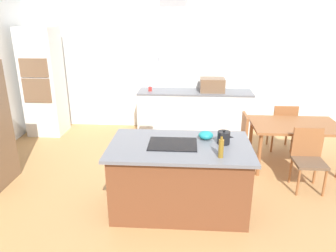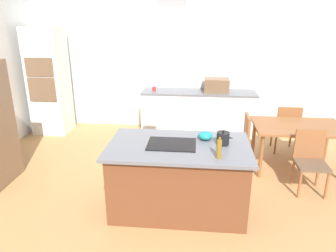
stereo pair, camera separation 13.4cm
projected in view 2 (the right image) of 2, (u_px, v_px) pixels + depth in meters
name	position (u px, v px, depth m)	size (l,w,h in m)	color
ground	(184.00, 159.00, 5.63)	(16.00, 16.00, 0.00)	tan
wall_back	(189.00, 67.00, 6.81)	(7.20, 0.10, 2.70)	white
kitchen_island	(179.00, 177.00, 4.07)	(1.77, 1.06, 0.90)	brown
cooktop	(172.00, 144.00, 3.92)	(0.60, 0.44, 0.01)	black
tea_kettle	(223.00, 138.00, 3.90)	(0.21, 0.16, 0.19)	black
olive_oil_bottle	(219.00, 149.00, 3.52)	(0.06, 0.06, 0.27)	olive
mixing_bowl	(205.00, 136.00, 4.07)	(0.19, 0.19, 0.11)	teal
back_counter	(198.00, 112.00, 6.75)	(2.38, 0.62, 0.90)	white
countertop_microwave	(216.00, 85.00, 6.52)	(0.50, 0.38, 0.28)	brown
coffee_mug_red	(154.00, 89.00, 6.64)	(0.08, 0.08, 0.09)	red
wall_oven_stack	(49.00, 81.00, 6.60)	(0.70, 0.66, 2.20)	white
dining_table	(298.00, 130.00, 5.07)	(1.40, 0.90, 0.75)	#995B33
chair_facing_island	(310.00, 157.00, 4.50)	(0.42, 0.42, 0.89)	brown
chair_at_left_end	(240.00, 138.00, 5.21)	(0.42, 0.42, 0.89)	brown
chair_facing_back_wall	(287.00, 126.00, 5.75)	(0.42, 0.42, 0.89)	brown
range_hood	(172.00, 45.00, 3.52)	(0.90, 0.55, 0.78)	#ADADB2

